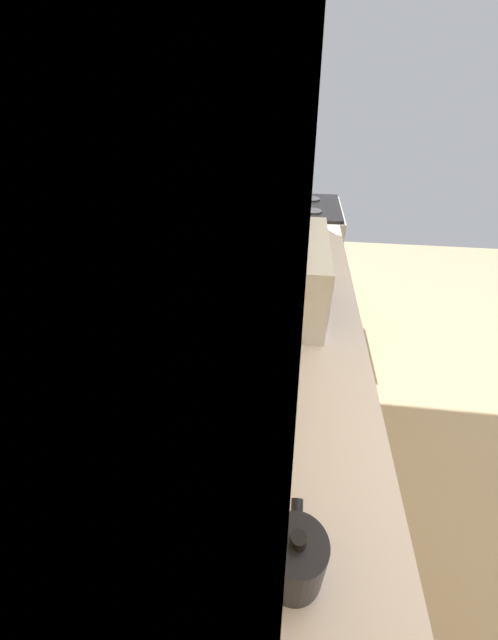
# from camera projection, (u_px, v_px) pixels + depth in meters

# --- Properties ---
(wall_back) EXTENTS (4.25, 0.12, 2.64)m
(wall_back) POSITION_uv_depth(u_px,v_px,m) (152.00, 253.00, 0.94)
(wall_back) COLOR #E8C879
(wall_back) RESTS_ON ground_plane
(counter_run) EXTENTS (3.46, 0.61, 0.90)m
(counter_run) POSITION_uv_depth(u_px,v_px,m) (266.00, 552.00, 1.15)
(counter_run) COLOR #DEBF73
(counter_run) RESTS_ON ground_plane
(oven_range) EXTENTS (0.61, 0.66, 1.08)m
(oven_range) POSITION_uv_depth(u_px,v_px,m) (291.00, 264.00, 2.77)
(oven_range) COLOR #B7BABF
(oven_range) RESTS_ON ground_plane
(microwave) EXTENTS (0.53, 0.36, 0.28)m
(microwave) POSITION_uv_depth(u_px,v_px,m) (282.00, 273.00, 1.43)
(microwave) COLOR white
(microwave) RESTS_ON counter_run
(bowl) EXTENTS (0.16, 0.16, 0.04)m
(bowl) POSITION_uv_depth(u_px,v_px,m) (300.00, 245.00, 1.95)
(bowl) COLOR silver
(bowl) RESTS_ON counter_run
(kettle) EXTENTS (0.16, 0.11, 0.16)m
(kettle) POSITION_uv_depth(u_px,v_px,m) (295.00, 558.00, 0.67)
(kettle) COLOR black
(kettle) RESTS_ON counter_run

